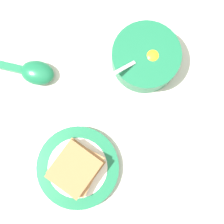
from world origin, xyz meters
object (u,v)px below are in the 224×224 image
object	(u,v)px
soup_spoon	(32,72)
egg_bowl	(146,58)
toast_plate	(78,167)
toast_sandwich	(76,168)

from	to	relation	value
soup_spoon	egg_bowl	bearing A→B (deg)	73.15
egg_bowl	toast_plate	world-z (taller)	egg_bowl
egg_bowl	toast_sandwich	distance (m)	0.27
egg_bowl	toast_sandwich	size ratio (longest dim) A/B	1.25
egg_bowl	soup_spoon	bearing A→B (deg)	-106.85
egg_bowl	toast_plate	bearing A→B (deg)	-54.81
toast_plate	toast_sandwich	size ratio (longest dim) A/B	1.41
toast_plate	egg_bowl	bearing A→B (deg)	125.19
toast_plate	soup_spoon	size ratio (longest dim) A/B	1.14
egg_bowl	toast_plate	distance (m)	0.27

